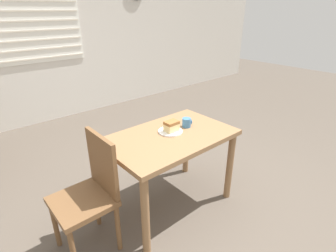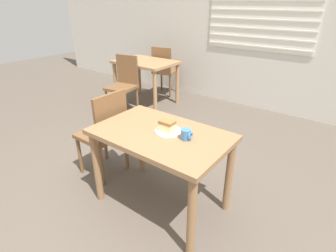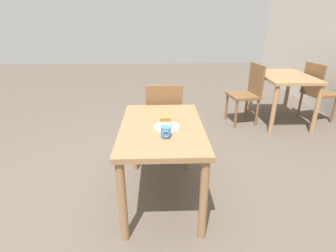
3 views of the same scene
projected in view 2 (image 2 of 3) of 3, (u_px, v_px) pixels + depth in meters
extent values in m
plane|color=brown|center=(137.00, 217.00, 2.18)|extent=(14.00, 14.00, 0.00)
cube|color=beige|center=(277.00, 18.00, 3.75)|extent=(10.00, 0.06, 2.80)
cube|color=white|center=(262.00, 5.00, 3.77)|extent=(1.64, 0.01, 1.27)
cube|color=beige|center=(256.00, 46.00, 4.01)|extent=(1.61, 0.01, 0.02)
cube|color=beige|center=(257.00, 38.00, 3.96)|extent=(1.61, 0.01, 0.02)
cube|color=beige|center=(259.00, 29.00, 3.90)|extent=(1.61, 0.01, 0.02)
cube|color=beige|center=(260.00, 20.00, 3.85)|extent=(1.61, 0.01, 0.02)
cube|color=beige|center=(261.00, 10.00, 3.79)|extent=(1.61, 0.01, 0.02)
cube|color=beige|center=(263.00, 0.00, 3.74)|extent=(1.61, 0.01, 0.02)
cube|color=olive|center=(161.00, 135.00, 2.03)|extent=(1.06, 0.67, 0.04)
cylinder|color=olive|center=(97.00, 168.00, 2.24)|extent=(0.06, 0.06, 0.67)
cylinder|color=olive|center=(191.00, 219.00, 1.72)|extent=(0.06, 0.06, 0.67)
cylinder|color=olive|center=(142.00, 142.00, 2.65)|extent=(0.06, 0.06, 0.67)
cylinder|color=olive|center=(229.00, 177.00, 2.13)|extent=(0.06, 0.06, 0.67)
cube|color=#9E754C|center=(146.00, 62.00, 4.30)|extent=(0.97, 0.69, 0.04)
cylinder|color=#9E754C|center=(116.00, 83.00, 4.48)|extent=(0.06, 0.06, 0.69)
cylinder|color=#9E754C|center=(155.00, 93.00, 4.00)|extent=(0.06, 0.06, 0.69)
cylinder|color=#9E754C|center=(139.00, 76.00, 4.90)|extent=(0.06, 0.06, 0.69)
cylinder|color=#9E754C|center=(177.00, 84.00, 4.43)|extent=(0.06, 0.06, 0.69)
cube|color=brown|center=(101.00, 134.00, 2.59)|extent=(0.39, 0.39, 0.04)
cylinder|color=brown|center=(105.00, 143.00, 2.90)|extent=(0.04, 0.04, 0.41)
cylinder|color=brown|center=(80.00, 155.00, 2.66)|extent=(0.04, 0.04, 0.41)
cylinder|color=brown|center=(127.00, 152.00, 2.72)|extent=(0.04, 0.04, 0.41)
cylinder|color=brown|center=(102.00, 167.00, 2.48)|extent=(0.04, 0.04, 0.41)
cube|color=brown|center=(111.00, 117.00, 2.39)|extent=(0.03, 0.37, 0.44)
cube|color=brown|center=(121.00, 88.00, 3.97)|extent=(0.45, 0.45, 0.04)
cylinder|color=brown|center=(107.00, 103.00, 4.00)|extent=(0.04, 0.04, 0.41)
cylinder|color=brown|center=(125.00, 107.00, 3.86)|extent=(0.04, 0.04, 0.41)
cylinder|color=brown|center=(120.00, 97.00, 4.27)|extent=(0.04, 0.04, 0.41)
cylinder|color=brown|center=(137.00, 100.00, 4.13)|extent=(0.04, 0.04, 0.41)
cube|color=brown|center=(127.00, 69.00, 4.01)|extent=(0.37, 0.09, 0.44)
cube|color=brown|center=(166.00, 71.00, 4.88)|extent=(0.47, 0.47, 0.04)
cylinder|color=brown|center=(177.00, 82.00, 5.05)|extent=(0.04, 0.04, 0.41)
cylinder|color=brown|center=(162.00, 80.00, 5.17)|extent=(0.04, 0.04, 0.41)
cylinder|color=brown|center=(170.00, 86.00, 4.78)|extent=(0.04, 0.04, 0.41)
cylinder|color=brown|center=(154.00, 84.00, 4.90)|extent=(0.04, 0.04, 0.41)
cube|color=brown|center=(161.00, 60.00, 4.62)|extent=(0.37, 0.11, 0.44)
cylinder|color=white|center=(168.00, 131.00, 2.03)|extent=(0.21, 0.21, 0.01)
cube|color=beige|center=(167.00, 127.00, 2.00)|extent=(0.11, 0.08, 0.06)
cube|color=#936033|center=(167.00, 122.00, 1.98)|extent=(0.11, 0.08, 0.02)
cylinder|color=teal|center=(186.00, 134.00, 1.91)|extent=(0.08, 0.08, 0.08)
torus|color=teal|center=(190.00, 136.00, 1.89)|extent=(0.01, 0.06, 0.06)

